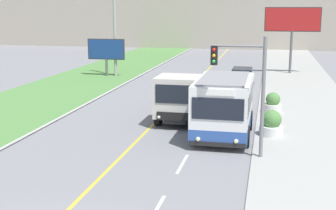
{
  "coord_description": "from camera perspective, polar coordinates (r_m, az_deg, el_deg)",
  "views": [
    {
      "loc": [
        6.04,
        -10.19,
        6.35
      ],
      "look_at": [
        1.1,
        12.6,
        1.4
      ],
      "focal_mm": 50.0,
      "sensor_mm": 36.0,
      "label": 1
    }
  ],
  "objects": [
    {
      "name": "city_bus",
      "position": [
        23.03,
        6.77,
        -0.26
      ],
      "size": [
        2.73,
        5.4,
        2.97
      ],
      "color": "white",
      "rests_on": "ground_plane"
    },
    {
      "name": "dump_truck",
      "position": [
        25.93,
        1.75,
        0.82
      ],
      "size": [
        2.53,
        6.81,
        2.69
      ],
      "color": "black",
      "rests_on": "ground_plane"
    },
    {
      "name": "car_distant",
      "position": [
        38.17,
        9.01,
        3.3
      ],
      "size": [
        1.8,
        4.3,
        1.45
      ],
      "color": "silver",
      "rests_on": "ground_plane"
    },
    {
      "name": "utility_pole_far",
      "position": [
        43.15,
        -6.52,
        9.7
      ],
      "size": [
        1.8,
        0.28,
        9.26
      ],
      "color": "#9E9E99",
      "rests_on": "ground_plane"
    },
    {
      "name": "traffic_light_mast",
      "position": [
        19.62,
        9.53,
        2.88
      ],
      "size": [
        2.28,
        0.32,
        5.15
      ],
      "color": "slate",
      "rests_on": "ground_plane"
    },
    {
      "name": "billboard_large",
      "position": [
        45.85,
        14.93,
        9.73
      ],
      "size": [
        5.15,
        0.24,
        6.25
      ],
      "color": "#59595B",
      "rests_on": "ground_plane"
    },
    {
      "name": "billboard_small",
      "position": [
        43.39,
        -7.55,
        6.63
      ],
      "size": [
        3.48,
        0.24,
        3.42
      ],
      "color": "#59595B",
      "rests_on": "ground_plane"
    },
    {
      "name": "planter_round_near",
      "position": [
        23.63,
        12.51,
        -2.31
      ],
      "size": [
        1.18,
        1.18,
        1.27
      ],
      "color": "silver",
      "rests_on": "sidewalk_right"
    },
    {
      "name": "planter_round_second",
      "position": [
        28.6,
        12.66,
        0.14
      ],
      "size": [
        1.06,
        1.06,
        1.24
      ],
      "color": "silver",
      "rests_on": "sidewalk_right"
    }
  ]
}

